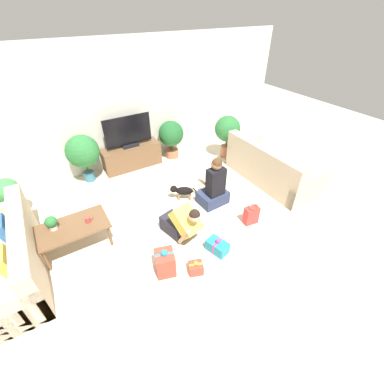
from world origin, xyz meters
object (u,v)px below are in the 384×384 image
Objects in this scene: gift_box_a at (165,262)px; gift_bag_a at (251,215)px; mug at (88,219)px; sofa_left at (6,261)px; potted_plant_back_right at (171,135)px; gift_box_b at (217,246)px; dog at (182,191)px; person_sitting at (214,188)px; potted_plant_corner_left at (8,194)px; gift_box_c at (196,268)px; sofa_right at (271,168)px; coffee_table at (73,229)px; tv_console at (132,157)px; potted_plant_corner_right at (227,131)px; tabletop_plant at (51,223)px; tv at (128,133)px; person_kneeling at (182,223)px; potted_plant_back_left at (83,152)px.

gift_bag_a is (1.70, 0.12, -0.01)m from gift_box_a.
mug reaches higher than gift_box_a.
sofa_left is 2.18× the size of potted_plant_back_right.
gift_box_a is 3.58× the size of mug.
gift_box_a is at bearing 174.08° from gift_box_b.
dog is at bearing 7.53° from mug.
person_sitting reaches higher than dog.
sofa_left reaches higher than potted_plant_corner_left.
gift_bag_a is at bearing 4.16° from gift_box_a.
dog is 1.42m from gift_box_b.
person_sitting is 1.73m from gift_box_a.
sofa_left reaches higher than gift_box_c.
person_sitting is at bearing 90.75° from sofa_right.
potted_plant_back_right is 7.48× the size of mug.
gift_box_b is (-0.18, -1.41, -0.10)m from dog.
sofa_right is 3.89m from coffee_table.
gift_box_a is (-0.66, -2.96, -0.08)m from tv_console.
potted_plant_corner_right reaches higher than gift_box_b.
mug is (0.24, -0.03, 0.09)m from coffee_table.
tabletop_plant reaches higher than coffee_table.
coffee_table is 1.91m from gift_box_c.
tv reaches higher than sofa_right.
potted_plant_corner_right is 3.61m from gift_box_a.
sofa_right reaches higher than person_kneeling.
potted_plant_corner_left reaches higher than tv_console.
sofa_left is at bearing -5.49° from person_sitting.
potted_plant_corner_left is 1.72× the size of dog.
gift_bag_a reaches higher than gift_box_c.
sofa_right is 1.52× the size of tv_console.
tv reaches higher than tv_console.
mug is at bearing -101.90° from potted_plant_back_left.
gift_box_a is at bearing -102.55° from tv.
tabletop_plant is (-2.21, -0.12, 0.36)m from dog.
tabletop_plant reaches higher than gift_bag_a.
mug reaches higher than coffee_table.
potted_plant_corner_left is 2.94m from dog.
person_kneeling is 0.66m from gift_box_b.
potted_plant_corner_left is 4.49m from potted_plant_corner_right.
gift_box_b is (0.84, -0.09, -0.09)m from gift_box_a.
coffee_table is 2.18m from gift_box_b.
potted_plant_back_right is 3.71× the size of gift_box_c.
sofa_left is at bearing -142.88° from tv_console.
potted_plant_corner_right is 2.21× the size of dog.
potted_plant_back_right is 4.02× the size of tabletop_plant.
person_kneeling is (-2.40, -0.47, 0.03)m from sofa_right.
person_sitting is at bearing -5.05° from mug.
dog is (-1.76, -0.93, -0.47)m from potted_plant_corner_right.
coffee_table is at bearing -109.07° from potted_plant_back_left.
gift_box_b is at bearing -72.69° from person_kneeling.
gift_box_a is at bearing -5.67° from dog.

